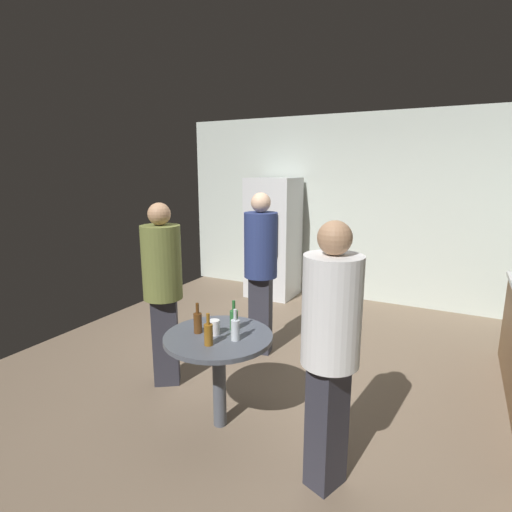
% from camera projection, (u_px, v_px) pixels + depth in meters
% --- Properties ---
extents(ground_plane, '(5.20, 5.20, 0.10)m').
position_uv_depth(ground_plane, '(273.00, 375.00, 3.89)').
color(ground_plane, '#7A6651').
extents(wall_back, '(5.32, 0.06, 2.70)m').
position_uv_depth(wall_back, '(348.00, 209.00, 5.88)').
color(wall_back, beige).
rests_on(wall_back, ground_plane).
extents(refrigerator, '(0.70, 0.68, 1.80)m').
position_uv_depth(refrigerator, '(273.00, 238.00, 6.06)').
color(refrigerator, silver).
rests_on(refrigerator, ground_plane).
extents(foreground_table, '(0.80, 0.80, 0.73)m').
position_uv_depth(foreground_table, '(219.00, 348.00, 2.94)').
color(foreground_table, '#4C515B').
rests_on(foreground_table, ground_plane).
extents(beer_bottle_amber, '(0.06, 0.06, 0.23)m').
position_uv_depth(beer_bottle_amber, '(208.00, 334.00, 2.73)').
color(beer_bottle_amber, '#8C5919').
rests_on(beer_bottle_amber, foreground_table).
extents(beer_bottle_brown, '(0.06, 0.06, 0.23)m').
position_uv_depth(beer_bottle_brown, '(198.00, 322.00, 2.94)').
color(beer_bottle_brown, '#593314').
rests_on(beer_bottle_brown, foreground_table).
extents(beer_bottle_green, '(0.06, 0.06, 0.23)m').
position_uv_depth(beer_bottle_green, '(234.00, 319.00, 2.99)').
color(beer_bottle_green, '#26662D').
rests_on(beer_bottle_green, foreground_table).
extents(beer_bottle_clear, '(0.06, 0.06, 0.23)m').
position_uv_depth(beer_bottle_clear, '(235.00, 329.00, 2.81)').
color(beer_bottle_clear, silver).
rests_on(beer_bottle_clear, foreground_table).
extents(plastic_cup_white, '(0.08, 0.08, 0.11)m').
position_uv_depth(plastic_cup_white, '(214.00, 327.00, 2.91)').
color(plastic_cup_white, white).
rests_on(plastic_cup_white, foreground_table).
extents(person_in_olive_shirt, '(0.47, 0.47, 1.65)m').
position_uv_depth(person_in_olive_shirt, '(163.00, 281.00, 3.47)').
color(person_in_olive_shirt, '#2D2D38').
rests_on(person_in_olive_shirt, ground_plane).
extents(person_in_white_shirt, '(0.44, 0.44, 1.65)m').
position_uv_depth(person_in_white_shirt, '(330.00, 339.00, 2.29)').
color(person_in_white_shirt, '#2D2D38').
rests_on(person_in_white_shirt, ground_plane).
extents(person_in_navy_shirt, '(0.40, 0.40, 1.70)m').
position_uv_depth(person_in_navy_shirt, '(261.00, 262.00, 4.08)').
color(person_in_navy_shirt, '#2D2D38').
rests_on(person_in_navy_shirt, ground_plane).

